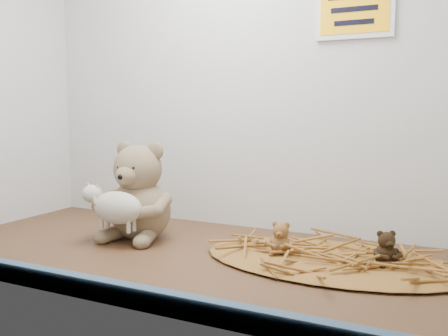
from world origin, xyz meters
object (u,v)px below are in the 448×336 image
at_px(mini_teddy_brown, 386,247).
at_px(toy_lamb, 118,208).
at_px(mini_teddy_tan, 281,237).
at_px(main_teddy, 139,190).

bearing_deg(mini_teddy_brown, toy_lamb, 159.93).
bearing_deg(mini_teddy_tan, main_teddy, 169.18).
height_order(main_teddy, mini_teddy_tan, main_teddy).
bearing_deg(main_teddy, toy_lamb, -94.18).
height_order(toy_lamb, mini_teddy_brown, toy_lamb).
distance_m(main_teddy, toy_lamb, 0.09).
bearing_deg(mini_teddy_brown, mini_teddy_tan, 155.44).
distance_m(main_teddy, mini_teddy_tan, 0.38).
bearing_deg(toy_lamb, mini_teddy_brown, 9.66).
bearing_deg(main_teddy, mini_teddy_brown, -2.85).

